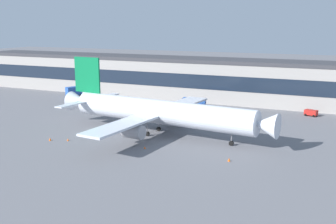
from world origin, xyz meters
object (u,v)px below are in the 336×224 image
airliner (158,112)px  stair_truck (74,91)px  traffic_cone_0 (229,160)px  catering_truck (194,104)px  traffic_cone_3 (145,147)px  baggage_tug (311,112)px  traffic_cone_2 (50,139)px  traffic_cone_1 (68,140)px

airliner → stair_truck: size_ratio=9.12×
traffic_cone_0 → catering_truck: bearing=119.2°
stair_truck → traffic_cone_0: stair_truck is taller
airliner → traffic_cone_3: size_ratio=106.02×
airliner → baggage_tug: bearing=48.6°
airliner → baggage_tug: (32.89, 37.34, -4.68)m
airliner → catering_truck: 29.86m
traffic_cone_2 → traffic_cone_3: bearing=8.5°
airliner → traffic_cone_2: airliner is taller
traffic_cone_3 → stair_truck: bearing=138.7°
baggage_tug → traffic_cone_1: baggage_tug is taller
traffic_cone_1 → stair_truck: bearing=125.5°
catering_truck → airliner: bearing=-86.5°
catering_truck → traffic_cone_3: 42.04m
stair_truck → traffic_cone_1: bearing=-54.5°
traffic_cone_2 → baggage_tug: bearing=44.6°
airliner → traffic_cone_1: size_ratio=104.07×
baggage_tug → catering_truck: 35.55m
baggage_tug → traffic_cone_2: bearing=-135.4°
catering_truck → stair_truck: bearing=172.0°
airliner → stair_truck: (-53.33, 36.81, -3.78)m
traffic_cone_1 → traffic_cone_3: (19.41, 1.99, -0.01)m
stair_truck → traffic_cone_0: 90.03m
stair_truck → baggage_tug: bearing=0.4°
baggage_tug → traffic_cone_2: baggage_tug is taller
baggage_tug → catering_truck: size_ratio=0.53×
stair_truck → traffic_cone_2: 61.68m
traffic_cone_1 → baggage_tug: bearing=46.0°
traffic_cone_2 → catering_truck: bearing=67.1°
airliner → stair_truck: bearing=145.4°
airliner → traffic_cone_2: (-20.95, -15.67, -5.41)m
catering_truck → traffic_cone_2: catering_truck is taller
baggage_tug → traffic_cone_2: (-53.84, -53.01, -0.73)m
traffic_cone_2 → stair_truck: bearing=121.7°
traffic_cone_1 → traffic_cone_0: bearing=2.2°
airliner → traffic_cone_3: bearing=-78.5°
catering_truck → traffic_cone_0: 48.50m
baggage_tug → stair_truck: stair_truck is taller
stair_truck → traffic_cone_2: (32.38, -52.47, -1.63)m
catering_truck → traffic_cone_1: (-15.14, -43.77, -2.01)m
traffic_cone_3 → traffic_cone_0: bearing=-1.6°
catering_truck → traffic_cone_0: size_ratio=10.98×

